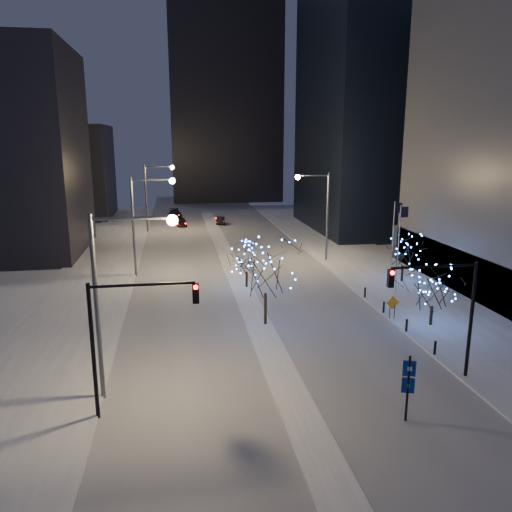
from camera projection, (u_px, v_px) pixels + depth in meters
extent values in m
plane|color=white|center=(294.00, 401.00, 26.44)|extent=(160.00, 160.00, 0.00)
cube|color=#ABAFBA|center=(226.00, 255.00, 60.07)|extent=(20.00, 130.00, 0.02)
cube|color=white|center=(230.00, 264.00, 55.25)|extent=(2.00, 80.00, 0.15)
cube|color=white|center=(397.00, 283.00, 48.00)|extent=(10.00, 90.00, 0.15)
cube|color=white|center=(83.00, 298.00, 43.44)|extent=(8.00, 90.00, 0.15)
cube|color=black|center=(58.00, 172.00, 87.79)|extent=(18.00, 16.00, 16.00)
cube|color=black|center=(225.00, 105.00, 111.01)|extent=(24.00, 14.00, 42.00)
cylinder|color=#595E66|center=(97.00, 310.00, 25.65)|extent=(0.24, 0.24, 10.00)
cylinder|color=#595E66|center=(132.00, 218.00, 24.89)|extent=(4.00, 0.16, 0.16)
sphere|color=#F0BA78|center=(172.00, 220.00, 25.24)|extent=(0.56, 0.56, 0.56)
cylinder|color=#595E66|center=(133.00, 227.00, 49.67)|extent=(0.24, 0.24, 10.00)
cylinder|color=#595E66|center=(152.00, 180.00, 48.92)|extent=(4.00, 0.16, 0.16)
sphere|color=#F0BA78|center=(172.00, 181.00, 49.27)|extent=(0.56, 0.56, 0.56)
cylinder|color=#595E66|center=(146.00, 199.00, 73.69)|extent=(0.24, 0.24, 10.00)
cylinder|color=#595E66|center=(158.00, 166.00, 72.94)|extent=(4.00, 0.16, 0.16)
sphere|color=#F0BA78|center=(172.00, 167.00, 73.29)|extent=(0.56, 0.56, 0.56)
cylinder|color=#595E66|center=(327.00, 218.00, 55.86)|extent=(0.24, 0.24, 10.00)
cylinder|color=#595E66|center=(313.00, 176.00, 54.52)|extent=(3.50, 0.16, 0.16)
sphere|color=#F0BA78|center=(298.00, 177.00, 54.27)|extent=(0.56, 0.56, 0.56)
cylinder|color=black|center=(93.00, 353.00, 24.07)|extent=(0.20, 0.20, 7.00)
cylinder|color=black|center=(143.00, 285.00, 23.71)|extent=(5.00, 0.14, 0.14)
cube|color=black|center=(196.00, 293.00, 24.23)|extent=(0.32, 0.28, 1.00)
sphere|color=#FF0C05|center=(196.00, 287.00, 23.98)|extent=(0.22, 0.22, 0.22)
cylinder|color=black|center=(471.00, 321.00, 28.26)|extent=(0.20, 0.20, 7.00)
cylinder|color=black|center=(435.00, 267.00, 27.11)|extent=(5.00, 0.14, 0.14)
cube|color=black|center=(391.00, 278.00, 26.84)|extent=(0.32, 0.28, 1.00)
sphere|color=#FF0C05|center=(393.00, 273.00, 26.59)|extent=(0.22, 0.22, 0.22)
cylinder|color=silver|center=(398.00, 251.00, 42.92)|extent=(0.10, 0.10, 8.00)
cube|color=black|center=(404.00, 212.00, 42.20)|extent=(0.70, 0.03, 0.90)
cylinder|color=silver|center=(392.00, 245.00, 45.41)|extent=(0.10, 0.10, 8.00)
cube|color=black|center=(398.00, 208.00, 44.69)|extent=(0.70, 0.03, 0.90)
cylinder|color=black|center=(435.00, 348.00, 31.75)|extent=(0.16, 0.16, 0.90)
cylinder|color=black|center=(407.00, 325.00, 35.60)|extent=(0.16, 0.16, 0.90)
cylinder|color=black|center=(384.00, 307.00, 39.44)|extent=(0.16, 0.16, 0.90)
cylinder|color=black|center=(365.00, 292.00, 43.28)|extent=(0.16, 0.16, 0.90)
imported|color=black|center=(182.00, 222.00, 79.98)|extent=(1.83, 3.95, 1.31)
imported|color=black|center=(221.00, 220.00, 81.76)|extent=(1.73, 3.97, 1.27)
imported|color=black|center=(175.00, 214.00, 88.54)|extent=(2.50, 5.04, 1.41)
cylinder|color=black|center=(265.00, 309.00, 36.88)|extent=(0.22, 0.22, 2.38)
cylinder|color=black|center=(247.00, 279.00, 46.31)|extent=(0.22, 0.22, 1.47)
cylinder|color=black|center=(431.00, 315.00, 36.82)|extent=(0.22, 0.22, 1.43)
cylinder|color=black|center=(402.00, 273.00, 48.18)|extent=(0.22, 0.22, 1.54)
cylinder|color=black|center=(408.00, 389.00, 24.20)|extent=(0.12, 0.12, 3.45)
cube|color=navy|center=(409.00, 368.00, 23.95)|extent=(0.61, 0.27, 0.79)
cube|color=navy|center=(408.00, 385.00, 24.15)|extent=(0.61, 0.27, 0.79)
cylinder|color=black|center=(390.00, 312.00, 38.14)|extent=(0.06, 0.06, 1.06)
cylinder|color=black|center=(394.00, 312.00, 38.20)|extent=(0.06, 0.06, 1.06)
cube|color=orange|center=(393.00, 303.00, 38.00)|extent=(1.08, 0.21, 1.09)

